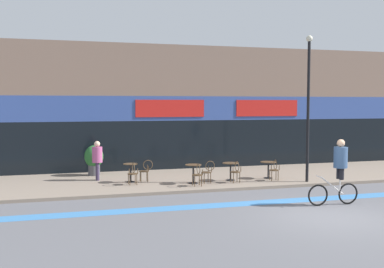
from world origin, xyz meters
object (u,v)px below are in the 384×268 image
object	(u,v)px
bistro_table_0	(131,169)
lamp_post	(308,99)
cafe_chair_1_near	(198,173)
cafe_chair_2_near	(236,170)
cafe_chair_3_near	(275,168)
cyclist_0	(339,167)
bistro_table_1	(193,170)
pedestrian_near_end	(97,157)
cafe_chair_1_side	(208,170)
cafe_chair_0_near	(133,172)
bistro_table_2	(231,168)
planter_pot	(94,159)
bistro_table_3	(268,166)
cafe_chair_0_side	(146,169)

from	to	relation	value
bistro_table_0	lamp_post	xyz separation A→B (m)	(7.08, -1.80, 2.88)
bistro_table_0	cafe_chair_1_near	size ratio (longest dim) A/B	0.86
cafe_chair_2_near	cafe_chair_3_near	distance (m)	1.75
cyclist_0	bistro_table_1	bearing A→B (deg)	-47.48
pedestrian_near_end	cafe_chair_1_side	bearing A→B (deg)	-17.32
cafe_chair_0_near	cafe_chair_1_side	world-z (taller)	same
bistro_table_1	bistro_table_2	world-z (taller)	bistro_table_1
cafe_chair_3_near	lamp_post	bearing A→B (deg)	-106.92
cafe_chair_3_near	cafe_chair_1_side	bearing A→B (deg)	93.00
cafe_chair_0_near	bistro_table_0	bearing A→B (deg)	-3.70
pedestrian_near_end	cafe_chair_0_near	bearing A→B (deg)	-43.48
bistro_table_0	lamp_post	bearing A→B (deg)	-14.26
bistro_table_0	pedestrian_near_end	size ratio (longest dim) A/B	0.47
bistro_table_2	cafe_chair_1_side	xyz separation A→B (m)	(-1.10, -0.31, -0.01)
bistro_table_0	bistro_table_1	xyz separation A→B (m)	(2.40, -0.99, 0.01)
cafe_chair_3_near	planter_pot	bearing A→B (deg)	72.18
cafe_chair_2_near	pedestrian_near_end	distance (m)	5.85
bistro_table_1	cafe_chair_0_near	bearing A→B (deg)	171.42
cafe_chair_0_near	cafe_chair_1_near	bearing A→B (deg)	-116.60
cafe_chair_0_near	planter_pot	xyz separation A→B (m)	(-1.35, 2.90, 0.24)
cafe_chair_1_near	pedestrian_near_end	xyz separation A→B (m)	(-3.68, 2.50, 0.47)
bistro_table_3	cafe_chair_1_near	bearing A→B (deg)	-164.00
bistro_table_3	cafe_chair_1_near	xyz separation A→B (m)	(-3.49, -1.00, 0.00)
cafe_chair_2_near	bistro_table_1	bearing A→B (deg)	77.79
cafe_chair_1_near	cafe_chair_1_side	distance (m)	0.89
bistro_table_2	planter_pot	world-z (taller)	planter_pot
planter_pot	cyclist_0	bearing A→B (deg)	-45.87
bistro_table_1	cafe_chair_0_side	xyz separation A→B (m)	(-1.77, 0.98, -0.03)
bistro_table_0	lamp_post	distance (m)	7.85
bistro_table_3	planter_pot	distance (m)	7.79
cafe_chair_1_side	cyclist_0	distance (m)	5.47
cafe_chair_1_near	cyclist_0	size ratio (longest dim) A/B	0.41
cafe_chair_2_near	cafe_chair_3_near	world-z (taller)	same
planter_pot	pedestrian_near_end	distance (m)	1.41
cafe_chair_1_side	lamp_post	xyz separation A→B (m)	(4.06, -0.82, 2.90)
planter_pot	cyclist_0	distance (m)	10.75
cyclist_0	bistro_table_2	bearing A→B (deg)	-64.63
bistro_table_0	cafe_chair_2_near	world-z (taller)	cafe_chair_2_near
bistro_table_0	cafe_chair_1_side	bearing A→B (deg)	-17.97
cafe_chair_0_side	lamp_post	distance (m)	7.30
cafe_chair_3_near	cafe_chair_0_side	bearing A→B (deg)	84.90
cafe_chair_0_near	cyclist_0	size ratio (longest dim) A/B	0.41
pedestrian_near_end	cafe_chair_2_near	bearing A→B (deg)	-15.83
cafe_chair_2_near	planter_pot	world-z (taller)	planter_pot
bistro_table_3	cafe_chair_0_near	world-z (taller)	cafe_chair_0_near
cafe_chair_2_near	cafe_chair_0_side	bearing A→B (deg)	67.66
planter_pot	cyclist_0	xyz separation A→B (m)	(7.48, -7.71, 0.38)
bistro_table_1	cafe_chair_0_near	size ratio (longest dim) A/B	0.86
cyclist_0	cafe_chair_1_near	bearing A→B (deg)	-43.18
bistro_table_2	cafe_chair_2_near	xyz separation A→B (m)	(0.00, -0.63, -0.01)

